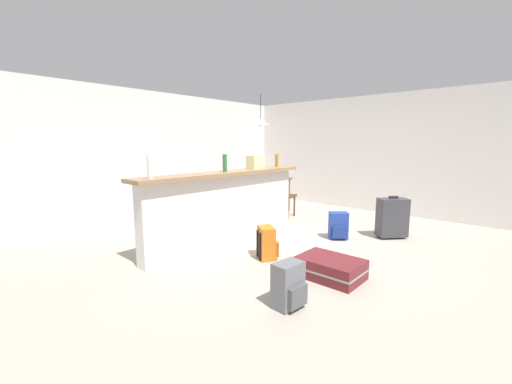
# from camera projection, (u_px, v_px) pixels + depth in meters

# --- Properties ---
(ground_plane) EXTENTS (13.00, 13.00, 0.05)m
(ground_plane) POSITION_uv_depth(u_px,v_px,m) (285.00, 241.00, 4.95)
(ground_plane) COLOR #ADA393
(wall_back) EXTENTS (6.60, 0.10, 2.50)m
(wall_back) POSITION_uv_depth(u_px,v_px,m) (171.00, 154.00, 6.77)
(wall_back) COLOR silver
(wall_back) RESTS_ON ground_plane
(wall_right) EXTENTS (0.10, 6.00, 2.50)m
(wall_right) POSITION_uv_depth(u_px,v_px,m) (356.00, 154.00, 7.21)
(wall_right) COLOR silver
(wall_right) RESTS_ON ground_plane
(partition_half_wall) EXTENTS (2.80, 0.20, 1.02)m
(partition_half_wall) POSITION_uv_depth(u_px,v_px,m) (227.00, 209.00, 4.74)
(partition_half_wall) COLOR silver
(partition_half_wall) RESTS_ON ground_plane
(bar_countertop) EXTENTS (2.96, 0.40, 0.05)m
(bar_countertop) POSITION_uv_depth(u_px,v_px,m) (227.00, 173.00, 4.66)
(bar_countertop) COLOR #93704C
(bar_countertop) RESTS_ON partition_half_wall
(bottle_white) EXTENTS (0.06, 0.06, 0.27)m
(bottle_white) POSITION_uv_depth(u_px,v_px,m) (150.00, 167.00, 3.65)
(bottle_white) COLOR silver
(bottle_white) RESTS_ON bar_countertop
(bottle_green) EXTENTS (0.06, 0.06, 0.25)m
(bottle_green) POSITION_uv_depth(u_px,v_px,m) (225.00, 163.00, 4.61)
(bottle_green) COLOR #2D6B38
(bottle_green) RESTS_ON bar_countertop
(bottle_amber) EXTENTS (0.06, 0.06, 0.22)m
(bottle_amber) POSITION_uv_depth(u_px,v_px,m) (277.00, 161.00, 5.54)
(bottle_amber) COLOR #9E661E
(bottle_amber) RESTS_ON bar_countertop
(grocery_bag) EXTENTS (0.26, 0.18, 0.22)m
(grocery_bag) POSITION_uv_depth(u_px,v_px,m) (255.00, 162.00, 5.10)
(grocery_bag) COLOR beige
(grocery_bag) RESTS_ON bar_countertop
(dining_table) EXTENTS (1.10, 0.80, 0.74)m
(dining_table) POSITION_uv_depth(u_px,v_px,m) (263.00, 183.00, 6.87)
(dining_table) COLOR brown
(dining_table) RESTS_ON ground_plane
(dining_chair_near_partition) EXTENTS (0.47, 0.47, 0.93)m
(dining_chair_near_partition) POSITION_uv_depth(u_px,v_px,m) (281.00, 191.00, 6.50)
(dining_chair_near_partition) COLOR #4C331E
(dining_chair_near_partition) RESTS_ON ground_plane
(pendant_lamp) EXTENTS (0.34, 0.34, 0.69)m
(pendant_lamp) POSITION_uv_depth(u_px,v_px,m) (261.00, 122.00, 6.67)
(pendant_lamp) COLOR black
(suitcase_flat_maroon) EXTENTS (0.49, 0.83, 0.22)m
(suitcase_flat_maroon) POSITION_uv_depth(u_px,v_px,m) (330.00, 268.00, 3.55)
(suitcase_flat_maroon) COLOR maroon
(suitcase_flat_maroon) RESTS_ON ground_plane
(backpack_blue) EXTENTS (0.34, 0.34, 0.42)m
(backpack_blue) POSITION_uv_depth(u_px,v_px,m) (338.00, 226.00, 4.98)
(backpack_blue) COLOR #233D93
(backpack_blue) RESTS_ON ground_plane
(backpack_grey) EXTENTS (0.29, 0.27, 0.42)m
(backpack_grey) POSITION_uv_depth(u_px,v_px,m) (289.00, 286.00, 2.89)
(backpack_grey) COLOR slate
(backpack_grey) RESTS_ON ground_plane
(suitcase_upright_charcoal) EXTENTS (0.49, 0.47, 0.67)m
(suitcase_upright_charcoal) POSITION_uv_depth(u_px,v_px,m) (392.00, 217.00, 5.01)
(suitcase_upright_charcoal) COLOR #38383D
(suitcase_upright_charcoal) RESTS_ON ground_plane
(backpack_orange) EXTENTS (0.33, 0.34, 0.42)m
(backpack_orange) POSITION_uv_depth(u_px,v_px,m) (267.00, 243.00, 4.13)
(backpack_orange) COLOR orange
(backpack_orange) RESTS_ON ground_plane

